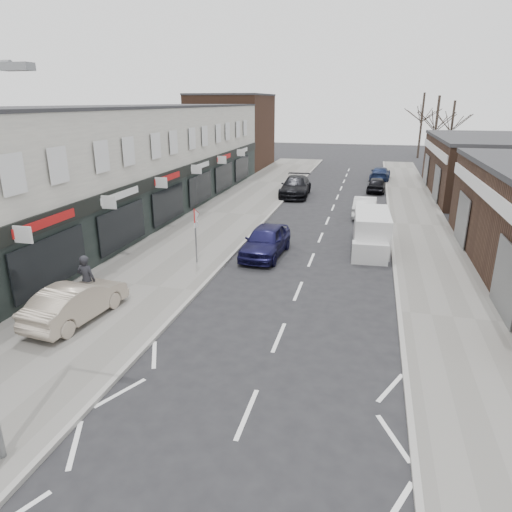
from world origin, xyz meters
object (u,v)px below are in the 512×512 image
Objects in this scene: parked_car_left_b at (296,186)px; parked_car_right_b at (377,184)px; sedan_on_pavement at (77,301)px; parked_car_right_c at (380,174)px; pedestrian at (87,280)px; parked_car_left_a at (266,241)px; warning_sign at (196,220)px; parked_car_right_a at (365,206)px; white_van at (371,232)px.

parked_car_right_b is (6.44, 3.53, -0.16)m from parked_car_left_b.
sedan_on_pavement reaches higher than parked_car_right_c.
sedan_on_pavement is 2.12× the size of pedestrian.
sedan_on_pavement is at bearing 76.57° from parked_car_right_c.
parked_car_right_c is (10.79, 32.84, -0.43)m from pedestrian.
sedan_on_pavement is 9.96m from parked_car_left_a.
warning_sign reaches higher than parked_car_right_b.
parked_car_left_a is at bearing -88.48° from parked_car_left_b.
parked_car_left_b is 11.94m from parked_car_right_c.
parked_car_right_a is 1.11× the size of parked_car_right_b.
white_van is 1.35× the size of parked_car_right_b.
warning_sign reaches higher than pedestrian.
warning_sign is 7.05m from sedan_on_pavement.
parked_car_right_c is (1.07, 15.58, -0.03)m from parked_car_right_a.
parked_car_right_b is at bearing 68.80° from warning_sign.
parked_car_left_a reaches higher than sedan_on_pavement.
pedestrian is 0.46× the size of parked_car_right_a.
white_van reaches higher than parked_car_left_b.
white_van is 7.35m from parked_car_right_a.
white_van is 22.92m from parked_car_right_c.
parked_car_right_b is at bearing 90.59° from parked_car_right_c.
parked_car_right_b is at bearing -103.86° from sedan_on_pavement.
warning_sign reaches higher than parked_car_left_b.
parked_car_right_b is (0.27, 16.60, -0.28)m from white_van.
parked_car_right_c is at bearing -100.90° from sedan_on_pavement.
parked_car_left_b reaches higher than parked_car_left_a.
white_van is 1.12× the size of parked_car_left_a.
warning_sign is 1.40× the size of pedestrian.
parked_car_right_c is at bearing 72.74° from warning_sign.
parked_car_left_b is at bearing 96.94° from parked_car_left_a.
pedestrian is 0.43× the size of parked_car_left_a.
parked_car_right_c is at bearing -108.12° from pedestrian.
parked_car_right_c is (6.76, 9.83, -0.14)m from parked_car_left_b.
parked_car_left_a is 15.50m from parked_car_left_b.
parked_car_left_a is 25.93m from parked_car_right_c.
parked_car_left_a is at bearing 80.87° from parked_car_right_c.
pedestrian is (-0.38, 1.24, 0.29)m from sedan_on_pavement.
parked_car_right_b is (8.20, 21.13, -1.57)m from warning_sign.
parked_car_left_a is 1.09× the size of parked_car_right_a.
parked_car_right_b is (10.47, 26.53, -0.45)m from pedestrian.
pedestrian is at bearing 71.75° from parked_car_right_b.
sedan_on_pavement is at bearing -100.99° from parked_car_left_b.
parked_car_right_a is at bearing 57.84° from warning_sign.
white_van is (7.92, 4.52, -1.29)m from warning_sign.
parked_car_left_b is 1.47× the size of parked_car_right_b.
parked_car_left_a reaches higher than parked_car_right_a.
parked_car_right_c is (0.33, 6.31, 0.02)m from parked_car_right_b.
warning_sign is at bearing -98.15° from parked_car_left_b.
parked_car_left_b is at bearing 84.29° from warning_sign.
sedan_on_pavement is 24.51m from parked_car_left_b.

